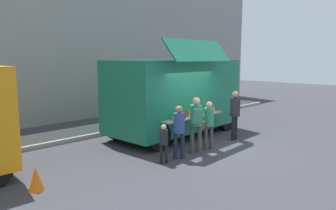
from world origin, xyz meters
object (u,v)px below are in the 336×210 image
Objects in this scene: traffic_cone_orange at (36,179)px; customer_front_ordering at (208,121)px; customer_extra_browsing at (235,111)px; food_truck_main at (176,94)px; customer_mid_with_backpack at (196,119)px; customer_rear_waiting at (179,127)px; child_near_queue at (164,140)px; trash_bin at (194,106)px.

traffic_cone_orange is 0.35× the size of customer_front_ordering.
traffic_cone_orange is 7.17m from customer_extra_browsing.
food_truck_main is 3.15× the size of customer_mid_with_backpack.
customer_extra_browsing is at bearing -63.57° from customer_front_ordering.
food_truck_main reaches higher than customer_mid_with_backpack.
customer_rear_waiting is (-0.81, -0.02, -0.13)m from customer_mid_with_backpack.
food_truck_main reaches higher than customer_rear_waiting.
customer_extra_browsing reaches higher than child_near_queue.
traffic_cone_orange is at bearing -169.30° from food_truck_main.
food_truck_main reaches higher than customer_front_ordering.
customer_front_ordering is at bearing -7.06° from traffic_cone_orange.
traffic_cone_orange is 0.49× the size of child_near_queue.
trash_bin is 0.90× the size of child_near_queue.
customer_rear_waiting reaches higher than traffic_cone_orange.
customer_extra_browsing reaches higher than trash_bin.
food_truck_main is at bearing 7.48° from customer_mid_with_backpack.
child_near_queue is at bearing -145.86° from trash_bin.
customer_rear_waiting is (-2.14, -2.17, -0.63)m from food_truck_main.
child_near_queue is at bearing -144.70° from food_truck_main.
trash_bin is 0.64× the size of customer_front_ordering.
customer_mid_with_backpack is 0.82m from customer_rear_waiting.
food_truck_main is 4.62m from trash_bin.
child_near_queue is (-2.07, -0.02, -0.27)m from customer_front_ordering.
food_truck_main is 3.62m from child_near_queue.
trash_bin is 7.98m from child_near_queue.
customer_rear_waiting reaches higher than child_near_queue.
trash_bin is at bearing -21.69° from customer_front_ordering.
customer_mid_with_backpack reaches higher than child_near_queue.
trash_bin is 0.58× the size of customer_mid_with_backpack.
customer_rear_waiting is at bearing -39.53° from child_near_queue.
food_truck_main is 3.52× the size of customer_front_ordering.
food_truck_main is at bearing 5.89° from customer_front_ordering.
customer_front_ordering is 1.45m from customer_rear_waiting.
customer_front_ordering reaches higher than trash_bin.
customer_rear_waiting reaches higher than trash_bin.
customer_mid_with_backpack is 1.57× the size of child_near_queue.
customer_front_ordering is at bearing -110.66° from food_truck_main.
customer_mid_with_backpack is (4.80, -0.69, 0.81)m from traffic_cone_orange.
customer_mid_with_backpack is 0.99× the size of customer_extra_browsing.
food_truck_main reaches higher than traffic_cone_orange.
customer_front_ordering is at bearing 77.29° from customer_extra_browsing.
child_near_queue reaches higher than traffic_cone_orange.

